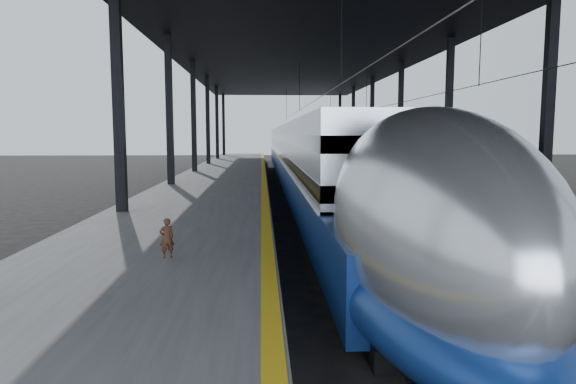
{
  "coord_description": "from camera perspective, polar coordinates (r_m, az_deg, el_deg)",
  "views": [
    {
      "loc": [
        -0.83,
        -13.36,
        3.72
      ],
      "look_at": [
        -0.04,
        1.92,
        2.0
      ],
      "focal_mm": 32.0,
      "sensor_mm": 36.0,
      "label": 1
    }
  ],
  "objects": [
    {
      "name": "ground",
      "position": [
        13.9,
        0.57,
        -9.12
      ],
      "size": [
        160.0,
        160.0,
        0.0
      ],
      "primitive_type": "plane",
      "color": "black",
      "rests_on": "ground"
    },
    {
      "name": "platform",
      "position": [
        33.63,
        -7.5,
        0.87
      ],
      "size": [
        6.0,
        80.0,
        1.0
      ],
      "primitive_type": "cube",
      "color": "#4C4C4F",
      "rests_on": "ground"
    },
    {
      "name": "yellow_strip",
      "position": [
        33.48,
        -2.73,
        1.76
      ],
      "size": [
        0.3,
        80.0,
        0.01
      ],
      "primitive_type": "cube",
      "color": "gold",
      "rests_on": "platform"
    },
    {
      "name": "rails",
      "position": [
        33.98,
        6.08,
        0.24
      ],
      "size": [
        6.52,
        80.0,
        0.16
      ],
      "color": "slate",
      "rests_on": "ground"
    },
    {
      "name": "canopy",
      "position": [
        33.91,
        1.76,
        15.57
      ],
      "size": [
        18.0,
        75.0,
        9.47
      ],
      "color": "black",
      "rests_on": "ground"
    },
    {
      "name": "tgv_train",
      "position": [
        36.4,
        1.51,
        3.76
      ],
      "size": [
        3.03,
        65.2,
        4.34
      ],
      "color": "silver",
      "rests_on": "ground"
    },
    {
      "name": "second_train",
      "position": [
        50.36,
        6.01,
        4.4
      ],
      "size": [
        2.83,
        56.05,
        3.89
      ],
      "color": "navy",
      "rests_on": "ground"
    },
    {
      "name": "child",
      "position": [
        11.69,
        -13.32,
        -4.99
      ],
      "size": [
        0.38,
        0.32,
        0.89
      ],
      "primitive_type": "imported",
      "rotation": [
        0.0,
        0.0,
        3.54
      ],
      "color": "#482518",
      "rests_on": "platform"
    }
  ]
}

